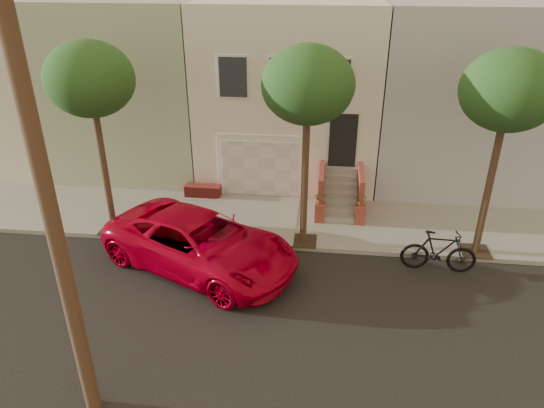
# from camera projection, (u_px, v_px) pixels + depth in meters

# --- Properties ---
(ground) EXTENTS (90.00, 90.00, 0.00)m
(ground) POSITION_uv_depth(u_px,v_px,m) (256.00, 319.00, 12.99)
(ground) COLOR black
(ground) RESTS_ON ground
(sidewalk) EXTENTS (40.00, 3.70, 0.15)m
(sidewalk) POSITION_uv_depth(u_px,v_px,m) (277.00, 220.00, 17.71)
(sidewalk) COLOR gray
(sidewalk) RESTS_ON ground
(house_row) EXTENTS (33.10, 11.70, 7.00)m
(house_row) POSITION_uv_depth(u_px,v_px,m) (292.00, 84.00, 21.30)
(house_row) COLOR beige
(house_row) RESTS_ON sidewalk
(tree_left) EXTENTS (2.70, 2.57, 6.30)m
(tree_left) POSITION_uv_depth(u_px,v_px,m) (90.00, 80.00, 14.68)
(tree_left) COLOR #2D2116
(tree_left) RESTS_ON sidewalk
(tree_mid) EXTENTS (2.70, 2.57, 6.30)m
(tree_mid) POSITION_uv_depth(u_px,v_px,m) (308.00, 86.00, 14.00)
(tree_mid) COLOR #2D2116
(tree_mid) RESTS_ON sidewalk
(tree_right) EXTENTS (2.70, 2.57, 6.30)m
(tree_right) POSITION_uv_depth(u_px,v_px,m) (509.00, 92.00, 13.43)
(tree_right) COLOR #2D2116
(tree_right) RESTS_ON sidewalk
(pickup_truck) EXTENTS (6.73, 5.13, 1.70)m
(pickup_truck) POSITION_uv_depth(u_px,v_px,m) (201.00, 243.00, 14.82)
(pickup_truck) COLOR #B7001D
(pickup_truck) RESTS_ON ground
(motorcycle) EXTENTS (2.25, 0.73, 1.33)m
(motorcycle) POSITION_uv_depth(u_px,v_px,m) (439.00, 251.00, 14.73)
(motorcycle) COLOR black
(motorcycle) RESTS_ON ground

